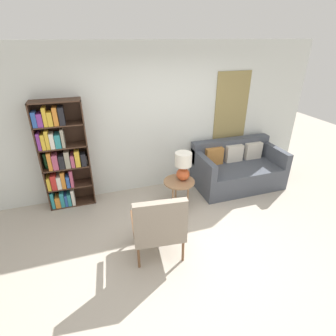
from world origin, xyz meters
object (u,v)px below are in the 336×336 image
(bookshelf, at_px, (61,158))
(couch, at_px, (236,169))
(armchair, at_px, (159,225))
(table_lamp, at_px, (183,165))
(side_table, at_px, (179,184))

(bookshelf, bearing_deg, couch, -5.11)
(armchair, height_order, table_lamp, table_lamp)
(armchair, xyz_separation_m, couch, (2.06, 1.45, -0.21))
(side_table, bearing_deg, table_lamp, 18.95)
(bookshelf, height_order, table_lamp, bookshelf)
(armchair, distance_m, side_table, 1.27)
(side_table, bearing_deg, couch, 15.23)
(bookshelf, relative_size, side_table, 3.46)
(couch, xyz_separation_m, table_lamp, (-1.30, -0.35, 0.45))
(couch, height_order, side_table, couch)
(bookshelf, bearing_deg, armchair, -55.54)
(bookshelf, xyz_separation_m, couch, (3.25, -0.29, -0.58))
(armchair, relative_size, side_table, 1.82)
(couch, bearing_deg, armchair, -144.88)
(couch, distance_m, side_table, 1.44)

